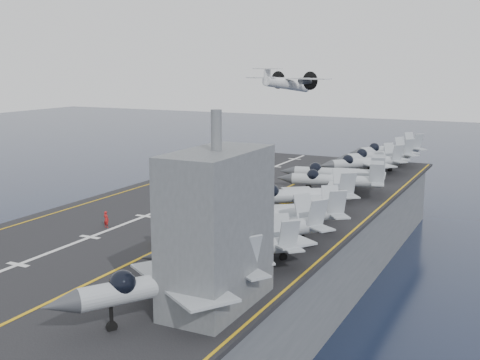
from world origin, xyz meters
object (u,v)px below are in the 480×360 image
at_px(island_superstructure, 217,210).
at_px(transport_plane, 287,84).
at_px(fighter_jet_0, 170,280).
at_px(tow_cart_a, 164,240).

distance_m(island_superstructure, transport_plane, 86.56).
bearing_deg(island_superstructure, transport_plane, 108.68).
relative_size(island_superstructure, transport_plane, 0.61).
height_order(fighter_jet_0, tow_cart_a, fighter_jet_0).
bearing_deg(tow_cart_a, island_superstructure, -42.28).
xyz_separation_m(tow_cart_a, transport_plane, (-15.39, 70.62, 13.38)).
xyz_separation_m(island_superstructure, transport_plane, (-27.65, 81.77, 6.45)).
relative_size(island_superstructure, fighter_jet_0, 0.77).
bearing_deg(tow_cart_a, transport_plane, 102.29).
bearing_deg(fighter_jet_0, island_superstructure, 59.99).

